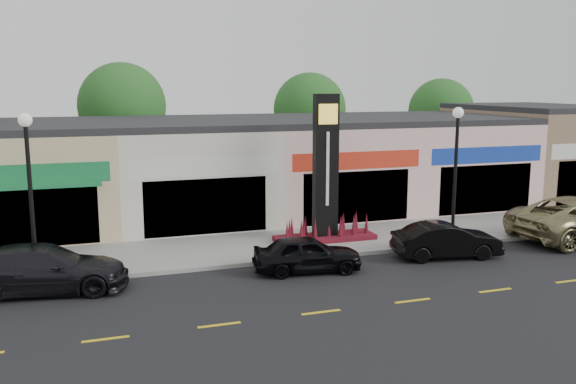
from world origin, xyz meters
name	(u,v)px	position (x,y,z in m)	size (l,w,h in m)	color
ground	(288,281)	(0.00, 0.00, 0.00)	(120.00, 120.00, 0.00)	black
sidewalk	(254,247)	(0.00, 4.35, 0.07)	(52.00, 4.30, 0.15)	gray
curb	(270,262)	(0.00, 2.10, 0.07)	(52.00, 0.20, 0.15)	gray
shop_beige	(35,175)	(-8.50, 11.46, 2.40)	(7.00, 10.85, 4.80)	#C9B480
shop_cream	(187,168)	(-1.50, 11.47, 2.40)	(7.00, 10.01, 4.80)	beige
shop_pink_w	(318,163)	(5.50, 11.47, 2.40)	(7.00, 10.01, 4.80)	beige
shop_pink_e	(433,158)	(12.50, 11.47, 2.40)	(7.00, 10.01, 4.80)	beige
shop_tan	(534,149)	(19.50, 11.48, 2.65)	(7.00, 10.01, 5.30)	#83644C
tree_rear_west	(122,106)	(-4.00, 19.50, 5.22)	(5.20, 5.20, 7.83)	#382619
tree_rear_mid	(310,109)	(8.00, 19.50, 4.88)	(4.80, 4.80, 7.29)	#382619
tree_rear_east	(441,111)	(18.00, 19.50, 4.63)	(4.60, 4.60, 6.94)	#382619
lamp_west_near	(30,180)	(-8.00, 2.50, 3.48)	(0.44, 0.44, 5.47)	black
lamp_east_near	(456,160)	(8.00, 2.50, 3.48)	(0.44, 0.44, 5.47)	black
pylon_sign	(325,189)	(3.00, 4.20, 2.27)	(4.20, 1.30, 6.00)	#570E17
car_dark_sedan	(43,269)	(-7.72, 1.42, 0.76)	(5.25, 2.14, 1.52)	black
car_black_sedan	(307,254)	(0.96, 0.78, 0.65)	(3.81, 1.53, 1.30)	black
car_black_conv	(447,240)	(6.61, 0.79, 0.67)	(4.07, 1.42, 1.34)	black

